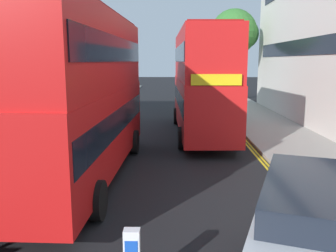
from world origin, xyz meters
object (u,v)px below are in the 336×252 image
double_decker_bus_oncoming (202,79)px  taxi_minivan (317,249)px  double_decker_bus_away (82,91)px  pedestrian_far (236,100)px

double_decker_bus_oncoming → taxi_minivan: (0.81, -14.22, -1.96)m
double_decker_bus_away → taxi_minivan: double_decker_bus_away is taller
double_decker_bus_away → double_decker_bus_oncoming: (4.56, 7.55, 0.00)m
double_decker_bus_oncoming → pedestrian_far: size_ratio=6.71×
double_decker_bus_away → taxi_minivan: (5.38, -6.68, -1.96)m
pedestrian_far → double_decker_bus_away: bearing=-116.4°
double_decker_bus_away → pedestrian_far: size_ratio=6.71×
pedestrian_far → double_decker_bus_oncoming: bearing=-111.8°
double_decker_bus_away → double_decker_bus_oncoming: size_ratio=1.00×
double_decker_bus_away → double_decker_bus_oncoming: same height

